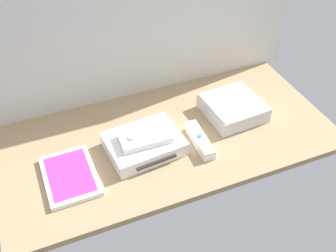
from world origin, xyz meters
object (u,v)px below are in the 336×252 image
(mini_computer, at_px, (233,108))
(game_case, at_px, (70,176))
(game_console, at_px, (144,144))
(remote_wand, at_px, (200,140))
(remote_classic_pad, at_px, (145,137))

(mini_computer, relative_size, game_case, 0.94)
(game_console, xyz_separation_m, game_case, (-0.22, -0.03, -0.01))
(mini_computer, height_order, game_case, mini_computer)
(remote_wand, bearing_deg, game_console, 168.05)
(game_console, height_order, remote_wand, game_console)
(mini_computer, xyz_separation_m, remote_classic_pad, (-0.31, -0.05, 0.03))
(game_case, relative_size, remote_classic_pad, 1.31)
(game_console, relative_size, mini_computer, 1.24)
(game_console, xyz_separation_m, mini_computer, (0.31, 0.04, 0.00))
(remote_wand, xyz_separation_m, remote_classic_pad, (-0.16, 0.03, 0.04))
(game_console, bearing_deg, mini_computer, 3.01)
(mini_computer, xyz_separation_m, remote_wand, (-0.16, -0.08, -0.01))
(remote_classic_pad, bearing_deg, remote_wand, -9.84)
(remote_wand, distance_m, remote_classic_pad, 0.17)
(mini_computer, height_order, remote_classic_pad, remote_classic_pad)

